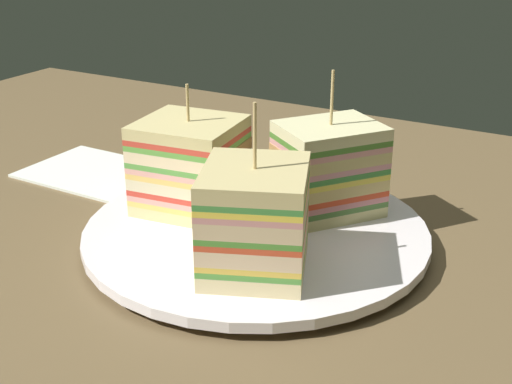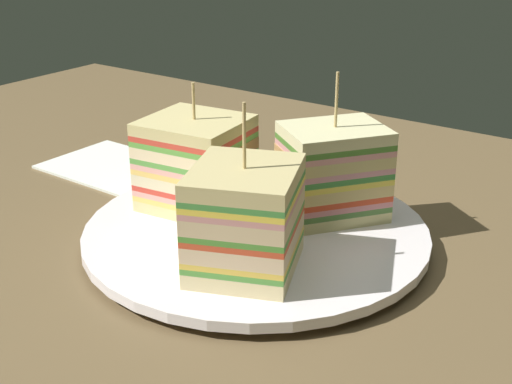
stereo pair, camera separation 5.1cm
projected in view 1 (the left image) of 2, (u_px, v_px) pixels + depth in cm
name	position (u px, v px, depth cm)	size (l,w,h in cm)	color
ground_plane	(256.00, 253.00, 55.61)	(121.38, 76.75, 1.80)	brown
plate	(256.00, 233.00, 54.93)	(27.22, 27.22, 1.44)	white
sandwich_wedge_0	(255.00, 220.00, 47.19)	(9.43, 9.94, 12.00)	beige
sandwich_wedge_1	(328.00, 169.00, 56.02)	(9.57, 9.95, 11.87)	beige
sandwich_wedge_2	(191.00, 165.00, 56.77)	(8.73, 8.28, 10.57)	beige
chip_pile	(267.00, 209.00, 55.36)	(6.77, 6.65, 2.40)	#EAC66A
napkin	(95.00, 171.00, 69.35)	(13.58, 10.28, 0.50)	white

